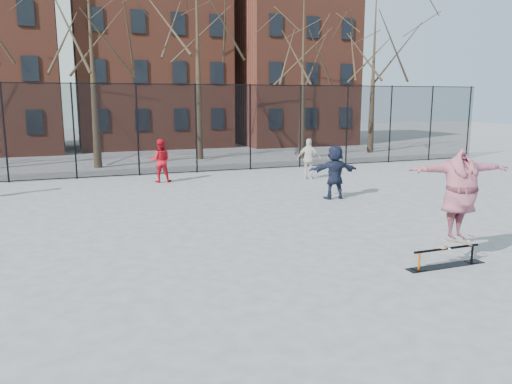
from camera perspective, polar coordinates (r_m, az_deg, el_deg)
name	(u,v)px	position (r m, az deg, el deg)	size (l,w,h in m)	color
ground	(291,260)	(10.61, 4.05, -7.81)	(100.00, 100.00, 0.00)	slate
skate_rail	(446,259)	(10.90, 20.91, -7.14)	(1.80, 0.27, 0.40)	black
skateboard	(456,244)	(10.97, 21.91, -5.55)	(0.74, 0.18, 0.09)	#A36941
skater	(460,199)	(10.76, 22.26, -0.69)	(2.22, 0.60, 1.81)	#413A91
bystander_red	(160,161)	(20.52, -10.88, 3.53)	(0.85, 0.66, 1.74)	red
bystander_white	(309,159)	(21.06, 6.08, 3.78)	(1.00, 0.41, 1.70)	silver
bystander_navy	(335,172)	(16.99, 8.98, 2.28)	(1.69, 0.54, 1.83)	#1B2037
fence	(169,128)	(22.57, -9.87, 7.21)	(34.03, 0.07, 4.00)	black
tree_row	(145,16)	(26.88, -12.54, 18.99)	(33.66, 7.46, 10.67)	black
rowhouses	(141,57)	(35.58, -12.96, 14.79)	(29.00, 7.00, 13.00)	brown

